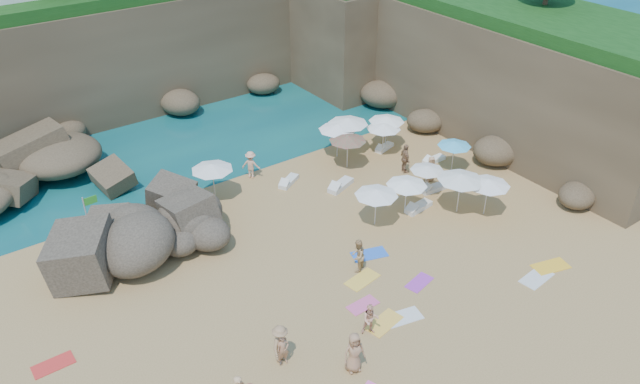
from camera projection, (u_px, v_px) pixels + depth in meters
ground at (322, 265)px, 30.78m from camera, size 120.00×120.00×0.00m
seawater at (110, 81)px, 51.53m from camera, size 120.00×120.00×0.00m
cliff_back at (150, 45)px, 46.97m from camera, size 44.00×8.00×8.00m
cliff_right at (475, 63)px, 43.64m from camera, size 8.00×30.00×8.00m
cliff_corner at (348, 27)px, 50.95m from camera, size 10.00×12.00×8.00m
rock_promontory at (10, 194)px, 36.39m from camera, size 12.00×7.00×2.00m
rock_outcrop at (137, 242)px, 32.41m from camera, size 8.24×7.13×2.78m
flag_pole at (90, 219)px, 30.19m from camera, size 0.69×0.07×3.53m
parasol_0 at (212, 167)px, 34.94m from camera, size 2.40×2.40×2.27m
parasol_1 at (348, 121)px, 39.65m from camera, size 2.61×2.61×2.47m
parasol_2 at (384, 126)px, 39.75m from camera, size 2.21×2.21×2.09m
parasol_3 at (338, 127)px, 39.26m from camera, size 2.42×2.42×2.29m
parasol_4 at (387, 119)px, 40.45m from camera, size 2.34×2.34×2.22m
parasol_5 at (427, 168)px, 35.58m from camera, size 1.97×1.97×1.86m
parasol_6 at (348, 138)px, 38.11m from camera, size 2.33×2.33×2.20m
parasol_7 at (376, 192)px, 32.72m from camera, size 2.33×2.33×2.21m
parasol_8 at (461, 177)px, 33.68m from camera, size 2.56×2.56×2.42m
parasol_9 at (407, 182)px, 33.70m from camera, size 2.26×2.26×2.14m
parasol_10 at (455, 144)px, 37.99m from camera, size 2.07×2.07×1.95m
parasol_11 at (489, 182)px, 33.56m from camera, size 2.36×2.36×2.23m
lounger_0 at (289, 181)px, 37.39m from camera, size 1.72×1.31×0.26m
lounger_1 at (384, 147)px, 41.16m from camera, size 1.61×0.92×0.24m
lounger_2 at (341, 185)px, 36.96m from camera, size 2.01×1.24×0.30m
lounger_3 at (434, 188)px, 36.72m from camera, size 1.80×0.73×0.27m
lounger_4 at (434, 160)px, 39.72m from camera, size 1.62×0.56×0.25m
lounger_5 at (419, 207)px, 34.96m from camera, size 1.84×0.81×0.28m
towel_4 at (362, 279)px, 29.79m from camera, size 1.86×1.14×0.03m
towel_5 at (402, 317)px, 27.57m from camera, size 1.91×1.24×0.03m
towel_6 at (419, 282)px, 29.60m from camera, size 1.61×1.06×0.03m
towel_7 at (53, 365)px, 25.22m from camera, size 1.63×0.82×0.03m
towel_8 at (369, 254)px, 31.47m from camera, size 1.97×1.38×0.03m
towel_9 at (363, 305)px, 28.26m from camera, size 1.50×0.78×0.03m
towel_10 at (551, 266)px, 30.64m from camera, size 2.00×1.35×0.03m
towel_12 at (384, 323)px, 27.27m from camera, size 1.90×1.21×0.03m
towel_13 at (537, 278)px, 29.89m from camera, size 1.90×1.10×0.03m
person_stand_1 at (358, 256)px, 29.96m from camera, size 1.07×1.01×1.75m
person_stand_2 at (251, 165)px, 37.60m from camera, size 1.13×1.15×1.76m
person_stand_3 at (405, 159)px, 38.12m from camera, size 0.79×1.20×1.90m
person_stand_4 at (431, 169)px, 37.36m from camera, size 0.89×0.72×1.59m
person_stand_5 at (105, 234)px, 31.38m from camera, size 1.75×0.56×1.86m
person_lie_0 at (281, 356)px, 25.30m from camera, size 2.04×2.13×0.48m
person_lie_2 at (354, 365)px, 24.89m from camera, size 1.31×2.02×0.50m
person_lie_4 at (283, 360)px, 25.23m from camera, size 0.72×1.51×0.35m
person_lie_5 at (370, 328)px, 26.61m from camera, size 1.40×1.68×0.57m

